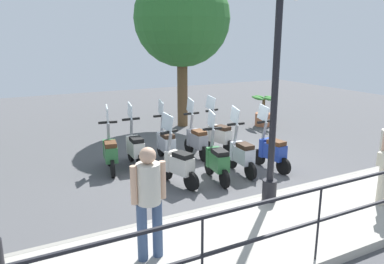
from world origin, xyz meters
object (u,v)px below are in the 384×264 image
at_px(scooter_near_1, 241,154).
at_px(scooter_far_0, 219,135).
at_px(scooter_near_2, 217,160).
at_px(scooter_near_0, 271,150).
at_px(pedestrian_distant, 149,195).
at_px(potted_palm, 263,113).
at_px(scooter_far_1, 196,140).
at_px(tree_distant, 182,19).
at_px(scooter_near_3, 178,164).
at_px(scooter_far_3, 135,147).
at_px(scooter_far_4, 110,152).
at_px(lamp_post_near, 274,103).
at_px(scooter_far_2, 166,143).

relative_size(scooter_near_1, scooter_far_0, 1.00).
bearing_deg(scooter_near_2, scooter_near_0, -81.61).
xyz_separation_m(scooter_near_0, scooter_near_1, (0.11, 0.79, 0.00)).
relative_size(pedestrian_distant, potted_palm, 1.50).
distance_m(scooter_near_1, scooter_far_1, 1.59).
relative_size(tree_distant, scooter_near_3, 3.45).
relative_size(scooter_near_2, scooter_far_0, 1.00).
bearing_deg(tree_distant, potted_palm, -117.65).
bearing_deg(potted_palm, scooter_far_0, 122.47).
relative_size(scooter_far_1, scooter_far_3, 1.00).
distance_m(scooter_near_2, scooter_far_4, 2.54).
height_order(lamp_post_near, scooter_far_1, lamp_post_near).
bearing_deg(lamp_post_near, scooter_far_4, 32.27).
bearing_deg(scooter_near_1, pedestrian_distant, 130.43).
distance_m(scooter_near_1, scooter_near_3, 1.59).
xyz_separation_m(tree_distant, scooter_far_2, (-3.31, 2.10, -3.18)).
xyz_separation_m(scooter_far_0, scooter_far_4, (-0.13, 3.06, 0.00)).
xyz_separation_m(tree_distant, scooter_near_2, (-5.09, 1.66, -3.18)).
relative_size(pedestrian_distant, scooter_near_1, 1.03).
height_order(scooter_far_0, scooter_far_4, same).
distance_m(scooter_near_3, scooter_far_4, 1.83).
bearing_deg(scooter_near_1, scooter_near_3, 91.31).
relative_size(tree_distant, scooter_near_2, 3.45).
bearing_deg(lamp_post_near, scooter_far_1, -3.92).
xyz_separation_m(scooter_near_3, scooter_far_2, (1.60, -0.41, 0.00)).
distance_m(scooter_near_0, scooter_far_2, 2.64).
relative_size(scooter_far_2, scooter_far_4, 1.00).
height_order(tree_distant, potted_palm, tree_distant).
bearing_deg(scooter_near_2, tree_distant, -10.76).
relative_size(scooter_near_1, scooter_near_3, 1.00).
bearing_deg(lamp_post_near, scooter_near_1, -18.18).
height_order(lamp_post_near, scooter_far_2, lamp_post_near).
relative_size(tree_distant, scooter_far_0, 3.45).
xyz_separation_m(potted_palm, scooter_far_2, (-1.97, 4.64, 0.04)).
height_order(lamp_post_near, scooter_near_1, lamp_post_near).
xyz_separation_m(scooter_far_0, scooter_far_2, (-0.04, 1.60, 0.00)).
xyz_separation_m(lamp_post_near, scooter_near_1, (1.72, -0.56, -1.50)).
distance_m(lamp_post_near, scooter_near_1, 2.35).
bearing_deg(scooter_near_1, tree_distant, -7.45).
distance_m(scooter_near_0, scooter_far_1, 2.01).
relative_size(scooter_near_0, scooter_far_4, 1.00).
distance_m(tree_distant, scooter_near_2, 6.23).
relative_size(pedestrian_distant, scooter_near_0, 1.03).
xyz_separation_m(lamp_post_near, scooter_near_3, (1.77, 1.03, -1.50)).
relative_size(lamp_post_near, scooter_far_0, 2.70).
relative_size(scooter_far_2, scooter_far_3, 1.00).
distance_m(lamp_post_near, scooter_near_2, 2.19).
xyz_separation_m(scooter_near_0, scooter_far_3, (1.75, 2.79, 0.00)).
xyz_separation_m(tree_distant, scooter_near_1, (-4.96, 0.92, -3.18)).
bearing_deg(scooter_far_0, scooter_near_3, 114.85).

